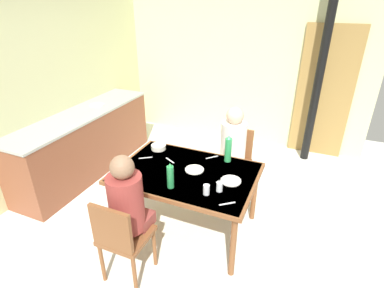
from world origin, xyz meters
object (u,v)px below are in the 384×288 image
(person_near_diner, at_px, (127,201))
(dining_table, at_px, (186,177))
(person_far_diner, at_px, (233,143))
(water_bottle_green_near, at_px, (170,176))
(chair_near_diner, at_px, (121,237))
(water_bottle_green_far, at_px, (228,149))
(kitchen_counter, at_px, (86,142))
(serving_bowl_center, at_px, (159,147))
(chair_far_diner, at_px, (235,159))

(person_near_diner, bearing_deg, dining_table, 72.11)
(person_far_diner, relative_size, water_bottle_green_near, 2.97)
(dining_table, distance_m, person_near_diner, 0.76)
(chair_near_diner, xyz_separation_m, water_bottle_green_near, (0.21, 0.54, 0.34))
(person_far_diner, distance_m, water_bottle_green_far, 0.34)
(kitchen_counter, distance_m, water_bottle_green_near, 2.04)
(kitchen_counter, bearing_deg, dining_table, -16.84)
(chair_near_diner, bearing_deg, water_bottle_green_far, 65.81)
(dining_table, relative_size, serving_bowl_center, 8.41)
(chair_far_diner, distance_m, water_bottle_green_near, 1.25)
(kitchen_counter, distance_m, person_near_diner, 2.07)
(kitchen_counter, height_order, chair_far_diner, kitchen_counter)
(kitchen_counter, distance_m, water_bottle_green_far, 2.20)
(water_bottle_green_near, bearing_deg, serving_bowl_center, 127.03)
(person_far_diner, bearing_deg, chair_near_diner, 71.80)
(person_near_diner, bearing_deg, person_far_diner, 70.19)
(kitchen_counter, xyz_separation_m, serving_bowl_center, (1.33, -0.22, 0.30))
(person_far_diner, distance_m, water_bottle_green_near, 1.07)
(person_near_diner, relative_size, water_bottle_green_far, 2.53)
(kitchen_counter, xyz_separation_m, dining_table, (1.84, -0.56, 0.21))
(kitchen_counter, bearing_deg, person_near_diner, -38.36)
(water_bottle_green_far, bearing_deg, water_bottle_green_near, -116.65)
(chair_far_diner, relative_size, person_far_diner, 1.13)
(water_bottle_green_near, bearing_deg, water_bottle_green_far, 63.35)
(person_near_diner, height_order, serving_bowl_center, person_near_diner)
(person_near_diner, height_order, person_far_diner, same)
(person_far_diner, bearing_deg, water_bottle_green_near, 73.27)
(person_near_diner, xyz_separation_m, person_far_diner, (0.51, 1.43, 0.00))
(chair_far_diner, bearing_deg, person_far_diner, 90.00)
(dining_table, xyz_separation_m, chair_near_diner, (-0.23, -0.85, -0.16))
(person_far_diner, bearing_deg, serving_bowl_center, 25.72)
(person_far_diner, height_order, water_bottle_green_far, person_far_diner)
(serving_bowl_center, bearing_deg, person_far_diner, 25.72)
(water_bottle_green_near, relative_size, water_bottle_green_far, 0.85)
(kitchen_counter, relative_size, person_near_diner, 3.06)
(kitchen_counter, xyz_separation_m, water_bottle_green_near, (1.81, -0.86, 0.39))
(kitchen_counter, height_order, water_bottle_green_near, water_bottle_green_near)
(kitchen_counter, relative_size, chair_near_diner, 2.71)
(kitchen_counter, distance_m, dining_table, 1.93)
(water_bottle_green_near, distance_m, water_bottle_green_far, 0.77)
(water_bottle_green_near, bearing_deg, dining_table, 85.71)
(person_near_diner, height_order, water_bottle_green_near, person_near_diner)
(kitchen_counter, bearing_deg, water_bottle_green_far, -4.57)
(dining_table, xyz_separation_m, water_bottle_green_far, (0.32, 0.38, 0.21))
(chair_far_diner, bearing_deg, person_near_diner, 71.80)
(chair_far_diner, bearing_deg, dining_table, 71.53)
(water_bottle_green_far, bearing_deg, chair_far_diner, 94.80)
(dining_table, height_order, person_near_diner, person_near_diner)
(person_far_diner, bearing_deg, dining_table, 68.31)
(water_bottle_green_far, bearing_deg, kitchen_counter, 175.43)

